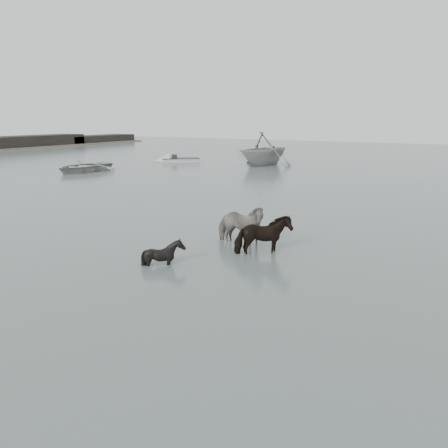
{
  "coord_description": "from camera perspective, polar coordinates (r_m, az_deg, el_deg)",
  "views": [
    {
      "loc": [
        7.19,
        -10.63,
        4.31
      ],
      "look_at": [
        0.46,
        1.1,
        1.0
      ],
      "focal_mm": 35.0,
      "sensor_mm": 36.0,
      "label": 1
    }
  ],
  "objects": [
    {
      "name": "rowboat_trail",
      "position": [
        40.74,
        5.33,
        9.87
      ],
      "size": [
        6.67,
        7.23,
        3.17
      ],
      "primitive_type": "imported",
      "rotation": [
        0.0,
        0.0,
        2.86
      ],
      "color": "#949694",
      "rests_on": "ground"
    },
    {
      "name": "skiff_far",
      "position": [
        53.78,
        4.53,
        9.53
      ],
      "size": [
        6.45,
        4.1,
        0.75
      ],
      "primitive_type": null,
      "rotation": [
        0.0,
        0.0,
        0.43
      ],
      "color": "#ACAFAC",
      "rests_on": "ground"
    },
    {
      "name": "rowboat_lead",
      "position": [
        37.56,
        -17.85,
        7.31
      ],
      "size": [
        3.76,
        5.12,
        1.03
      ],
      "primitive_type": "imported",
      "rotation": [
        0.0,
        0.0,
        -0.04
      ],
      "color": "#A3A49F",
      "rests_on": "ground"
    },
    {
      "name": "skiff_outer",
      "position": [
        43.95,
        -5.7,
        8.56
      ],
      "size": [
        4.96,
        4.47,
        0.75
      ],
      "primitive_type": null,
      "rotation": [
        0.0,
        0.0,
        3.83
      ],
      "color": "#BAB9B5",
      "rests_on": "ground"
    },
    {
      "name": "pony_pinto",
      "position": [
        15.02,
        2.1,
        0.4
      ],
      "size": [
        2.03,
        0.98,
        1.69
      ],
      "primitive_type": "imported",
      "rotation": [
        0.0,
        0.0,
        1.53
      ],
      "color": "black",
      "rests_on": "ground"
    },
    {
      "name": "pony_dark",
      "position": [
        13.99,
        5.22,
        -1.01
      ],
      "size": [
        1.81,
        1.92,
        1.52
      ],
      "primitive_type": "imported",
      "rotation": [
        0.0,
        0.0,
        1.12
      ],
      "color": "black",
      "rests_on": "ground"
    },
    {
      "name": "ground",
      "position": [
        13.54,
        -4.04,
        -4.85
      ],
      "size": [
        140.0,
        140.0,
        0.0
      ],
      "primitive_type": "plane",
      "color": "#52615C",
      "rests_on": "ground"
    },
    {
      "name": "pony_black",
      "position": [
        13.17,
        -7.97,
        -2.85
      ],
      "size": [
        1.1,
        0.99,
        1.16
      ],
      "primitive_type": "imported",
      "rotation": [
        0.0,
        0.0,
        1.52
      ],
      "color": "black",
      "rests_on": "ground"
    }
  ]
}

